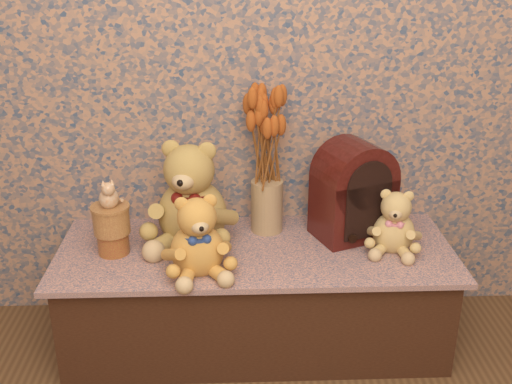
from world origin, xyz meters
TOP-DOWN VIEW (x-y plane):
  - display_shelf at (0.00, 1.23)m, footprint 1.42×0.56m
  - teddy_large at (-0.23, 1.30)m, footprint 0.41×0.45m
  - teddy_medium at (-0.20, 1.08)m, footprint 0.29×0.33m
  - teddy_small at (0.49, 1.21)m, footprint 0.25×0.28m
  - cathedral_radio at (0.36, 1.32)m, footprint 0.32×0.28m
  - ceramic_vase at (0.05, 1.38)m, footprint 0.12×0.12m
  - dried_stalks at (0.05, 1.38)m, footprint 0.25×0.25m
  - biscuit_tin_lower at (-0.50, 1.22)m, footprint 0.13×0.13m
  - biscuit_tin_upper at (-0.50, 1.22)m, footprint 0.15×0.15m
  - cat_figurine at (-0.50, 1.22)m, footprint 0.10×0.11m

SIDE VIEW (x-z plane):
  - display_shelf at x=0.00m, z-range 0.00..0.39m
  - biscuit_tin_lower at x=-0.50m, z-range 0.39..0.47m
  - ceramic_vase at x=0.05m, z-range 0.39..0.59m
  - teddy_small at x=0.49m, z-range 0.39..0.64m
  - biscuit_tin_upper at x=-0.50m, z-range 0.47..0.57m
  - teddy_medium at x=-0.20m, z-range 0.39..0.69m
  - cathedral_radio at x=0.36m, z-range 0.39..0.76m
  - teddy_large at x=-0.23m, z-range 0.39..0.81m
  - cat_figurine at x=-0.50m, z-range 0.57..0.68m
  - dried_stalks at x=0.05m, z-range 0.59..1.00m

